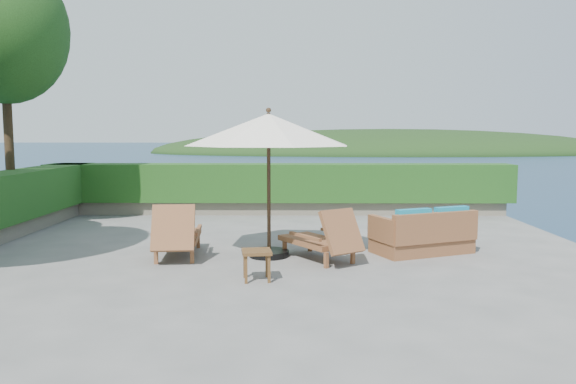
{
  "coord_description": "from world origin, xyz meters",
  "views": [
    {
      "loc": [
        0.41,
        -9.37,
        2.17
      ],
      "look_at": [
        0.3,
        0.8,
        1.1
      ],
      "focal_mm": 35.0,
      "sensor_mm": 36.0,
      "label": 1
    }
  ],
  "objects_px": {
    "lounge_left": "(177,234)",
    "wicker_loveseat": "(424,235)",
    "side_table": "(257,256)",
    "lounge_right": "(323,238)",
    "patio_umbrella": "(269,131)"
  },
  "relations": [
    {
      "from": "lounge_left",
      "to": "wicker_loveseat",
      "type": "xyz_separation_m",
      "value": [
        4.39,
        0.38,
        -0.08
      ]
    },
    {
      "from": "side_table",
      "to": "lounge_left",
      "type": "bearing_deg",
      "value": 134.33
    },
    {
      "from": "lounge_right",
      "to": "wicker_loveseat",
      "type": "xyz_separation_m",
      "value": [
        1.86,
        0.62,
        -0.05
      ]
    },
    {
      "from": "lounge_right",
      "to": "wicker_loveseat",
      "type": "height_order",
      "value": "lounge_right"
    },
    {
      "from": "patio_umbrella",
      "to": "lounge_left",
      "type": "distance_m",
      "value": 2.4
    },
    {
      "from": "lounge_left",
      "to": "side_table",
      "type": "xyz_separation_m",
      "value": [
        1.49,
        -1.53,
        -0.04
      ]
    },
    {
      "from": "side_table",
      "to": "wicker_loveseat",
      "type": "distance_m",
      "value": 3.47
    },
    {
      "from": "wicker_loveseat",
      "to": "patio_umbrella",
      "type": "bearing_deg",
      "value": 163.14
    },
    {
      "from": "lounge_left",
      "to": "side_table",
      "type": "height_order",
      "value": "lounge_left"
    },
    {
      "from": "lounge_right",
      "to": "wicker_loveseat",
      "type": "bearing_deg",
      "value": -16.32
    },
    {
      "from": "patio_umbrella",
      "to": "side_table",
      "type": "distance_m",
      "value": 2.44
    },
    {
      "from": "wicker_loveseat",
      "to": "side_table",
      "type": "bearing_deg",
      "value": -169.51
    },
    {
      "from": "side_table",
      "to": "wicker_loveseat",
      "type": "relative_size",
      "value": 0.25
    },
    {
      "from": "lounge_left",
      "to": "lounge_right",
      "type": "relative_size",
      "value": 1.04
    },
    {
      "from": "lounge_left",
      "to": "wicker_loveseat",
      "type": "relative_size",
      "value": 0.9
    }
  ]
}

